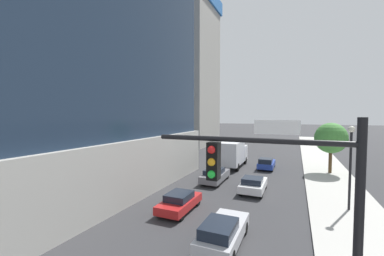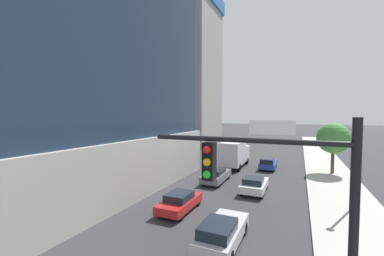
% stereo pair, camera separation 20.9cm
% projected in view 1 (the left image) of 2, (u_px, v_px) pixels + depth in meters
% --- Properties ---
extents(sidewalk, '(4.91, 120.00, 0.15)m').
position_uv_depth(sidewalk, '(340.00, 198.00, 19.18)').
color(sidewalk, '#B2AFA8').
rests_on(sidewalk, ground).
extents(construction_building, '(23.50, 21.72, 42.77)m').
position_uv_depth(construction_building, '(183.00, 65.00, 55.36)').
color(construction_building, '#9E9B93').
rests_on(construction_building, ground).
extents(traffic_light_pole, '(5.20, 0.48, 6.58)m').
position_uv_depth(traffic_light_pole, '(286.00, 201.00, 5.92)').
color(traffic_light_pole, black).
rests_on(traffic_light_pole, sidewalk).
extents(street_lamp, '(0.44, 0.44, 5.89)m').
position_uv_depth(street_lamp, '(351.00, 155.00, 16.53)').
color(street_lamp, black).
rests_on(street_lamp, sidewalk).
extents(street_tree, '(3.51, 3.51, 5.80)m').
position_uv_depth(street_tree, '(331.00, 138.00, 27.35)').
color(street_tree, brown).
rests_on(street_tree, sidewalk).
extents(car_blue, '(1.84, 4.26, 1.48)m').
position_uv_depth(car_blue, '(266.00, 163.00, 30.09)').
color(car_blue, '#233D9E').
rests_on(car_blue, ground).
extents(car_white, '(1.94, 4.07, 1.41)m').
position_uv_depth(car_white, '(253.00, 184.00, 20.97)').
color(car_white, silver).
rests_on(car_white, ground).
extents(car_red, '(1.84, 4.05, 1.32)m').
position_uv_depth(car_red, '(180.00, 202.00, 16.84)').
color(car_red, red).
rests_on(car_red, ground).
extents(car_gray, '(1.87, 4.76, 1.40)m').
position_uv_depth(car_gray, '(215.00, 175.00, 24.18)').
color(car_gray, slate).
rests_on(car_gray, ground).
extents(car_silver, '(1.82, 4.57, 1.51)m').
position_uv_depth(car_silver, '(223.00, 232.00, 12.27)').
color(car_silver, '#B7B7BC').
rests_on(car_silver, ground).
extents(box_truck, '(2.36, 6.99, 3.45)m').
position_uv_depth(box_truck, '(233.00, 153.00, 31.06)').
color(box_truck, silver).
rests_on(box_truck, ground).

